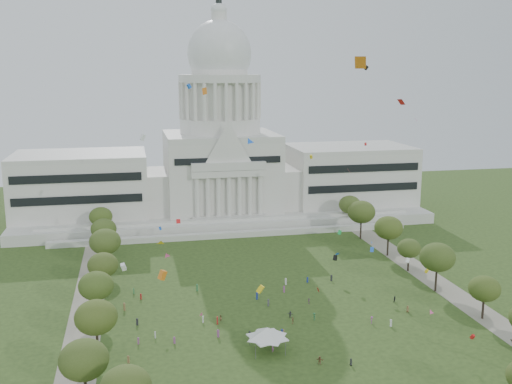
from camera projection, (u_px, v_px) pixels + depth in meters
The scene contains 31 objects.
ground at pixel (297, 333), 137.34m from camera, with size 400.00×400.00×0.00m, color #2D441A.
capitol at pixel (221, 163), 241.76m from camera, with size 160.00×64.50×91.30m.
path_left at pixel (88, 301), 156.33m from camera, with size 8.00×160.00×0.04m, color gray.
path_right at pixel (426, 275), 175.85m from camera, with size 8.00×160.00×0.04m, color gray.
row_tree_l_0 at pixel (84, 360), 105.58m from camera, with size 8.85×8.85×12.59m.
row_tree_l_1 at pixel (96, 317), 123.75m from camera, with size 8.86×8.86×12.59m.
row_tree_r_1 at pixel (485, 289), 143.53m from camera, with size 7.58×7.58×10.78m.
row_tree_l_2 at pixel (96, 286), 143.07m from camera, with size 8.42×8.42×11.97m.
row_tree_r_2 at pixel (437, 257), 161.10m from camera, with size 9.55×9.55×13.58m.
row_tree_l_3 at pixel (103, 265), 159.25m from camera, with size 8.12×8.12×11.55m.
row_tree_r_3 at pixel (409, 248), 178.01m from camera, with size 7.01×7.01×9.98m.
row_tree_l_4 at pixel (105, 242), 176.74m from camera, with size 9.29×9.29×13.21m.
row_tree_r_4 at pixel (389, 228), 192.55m from camera, with size 9.19×9.19×13.06m.
row_tree_l_5 at pixel (104, 229), 194.53m from camera, with size 8.33×8.33×11.85m.
row_tree_r_5 at pixel (361, 212), 211.48m from camera, with size 9.82×9.82×13.96m.
row_tree_l_6 at pixel (101, 217), 211.60m from camera, with size 8.19×8.19×11.64m.
row_tree_r_6 at pixel (350, 205), 229.45m from camera, with size 8.42×8.42×11.97m.
event_tent at pixel (267, 332), 127.80m from camera, with size 11.75×11.75×5.39m.
person_0 at pixel (408, 309), 148.80m from camera, with size 0.82×0.53×1.68m, color olive.
person_2 at pixel (395, 299), 155.17m from camera, with size 0.82×0.50×1.68m, color #26262B.
person_3 at pixel (314, 316), 143.96m from camera, with size 1.24×0.64×1.91m, color #33723F.
person_4 at pixel (293, 320), 141.99m from camera, with size 1.01×0.55×1.73m, color olive.
person_5 at pixel (290, 314), 145.50m from camera, with size 1.57×0.62×1.69m, color #4C4C51.
person_6 at pixel (351, 362), 121.95m from camera, with size 0.74×0.48×1.51m, color #26262B.
person_7 at pixel (273, 347), 127.85m from camera, with size 0.71×0.52×1.95m, color #994C8C.
person_8 at pixel (220, 318), 143.44m from camera, with size 0.77×0.47×1.58m, color olive.
person_9 at pixel (372, 320), 142.17m from camera, with size 1.14×0.59×1.77m, color #994C8C.
person_10 at pixel (309, 301), 154.11m from camera, with size 0.90×0.49×1.53m, color #994C8C.
person_11 at pixel (320, 360), 122.38m from camera, with size 1.65×0.65×1.78m, color olive.
distant_crowd at pixel (230, 309), 148.69m from camera, with size 61.84×39.88×1.95m.
kite_swarm at pixel (294, 211), 136.23m from camera, with size 86.29×100.78×58.13m.
Camera 1 is at (-35.72, -123.38, 59.14)m, focal length 42.00 mm.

